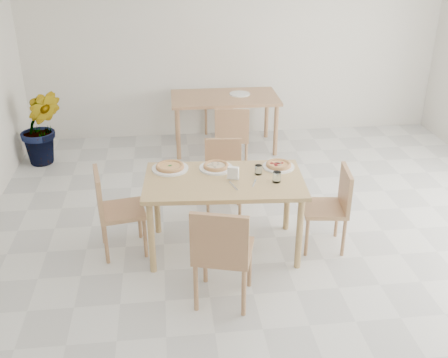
{
  "coord_description": "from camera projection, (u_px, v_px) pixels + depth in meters",
  "views": [
    {
      "loc": [
        -1.05,
        -3.99,
        2.82
      ],
      "look_at": [
        -0.54,
        0.3,
        0.75
      ],
      "focal_mm": 42.0,
      "sensor_mm": 36.0,
      "label": 1
    }
  ],
  "objects": [
    {
      "name": "main_table",
      "position": [
        224.0,
        187.0,
        4.83
      ],
      "size": [
        1.51,
        0.92,
        0.75
      ],
      "rotation": [
        0.0,
        0.0,
        -0.07
      ],
      "color": "tan",
      "rests_on": "ground"
    },
    {
      "name": "chair_south",
      "position": [
        222.0,
        250.0,
        4.13
      ],
      "size": [
        0.56,
        0.56,
        0.91
      ],
      "rotation": [
        0.0,
        0.0,
        2.86
      ],
      "color": "tan",
      "rests_on": "ground"
    },
    {
      "name": "chair_north",
      "position": [
        223.0,
        171.0,
        5.63
      ],
      "size": [
        0.43,
        0.43,
        0.8
      ],
      "rotation": [
        0.0,
        0.0,
        -0.09
      ],
      "color": "tan",
      "rests_on": "ground"
    },
    {
      "name": "chair_west",
      "position": [
        112.0,
        206.0,
        4.86
      ],
      "size": [
        0.49,
        0.49,
        0.85
      ],
      "rotation": [
        0.0,
        0.0,
        1.75
      ],
      "color": "tan",
      "rests_on": "ground"
    },
    {
      "name": "chair_east",
      "position": [
        333.0,
        203.0,
        4.96
      ],
      "size": [
        0.45,
        0.45,
        0.82
      ],
      "rotation": [
        0.0,
        0.0,
        -1.7
      ],
      "color": "tan",
      "rests_on": "ground"
    },
    {
      "name": "plate_margherita",
      "position": [
        170.0,
        168.0,
        4.98
      ],
      "size": [
        0.35,
        0.35,
        0.02
      ],
      "primitive_type": "cylinder",
      "color": "white",
      "rests_on": "main_table"
    },
    {
      "name": "plate_mushroom",
      "position": [
        216.0,
        168.0,
        4.99
      ],
      "size": [
        0.32,
        0.32,
        0.02
      ],
      "primitive_type": "cylinder",
      "color": "white",
      "rests_on": "main_table"
    },
    {
      "name": "plate_pepperoni",
      "position": [
        278.0,
        167.0,
        5.02
      ],
      "size": [
        0.3,
        0.3,
        0.02
      ],
      "primitive_type": "cylinder",
      "color": "white",
      "rests_on": "main_table"
    },
    {
      "name": "pizza_margherita",
      "position": [
        170.0,
        166.0,
        4.97
      ],
      "size": [
        0.28,
        0.28,
        0.03
      ],
      "rotation": [
        0.0,
        0.0,
        0.02
      ],
      "color": "#EEB370",
      "rests_on": "plate_margherita"
    },
    {
      "name": "pizza_mushroom",
      "position": [
        216.0,
        166.0,
        4.98
      ],
      "size": [
        0.28,
        0.28,
        0.03
      ],
      "rotation": [
        0.0,
        0.0,
        0.17
      ],
      "color": "#EEB370",
      "rests_on": "plate_mushroom"
    },
    {
      "name": "pizza_pepperoni",
      "position": [
        279.0,
        164.0,
        5.01
      ],
      "size": [
        0.29,
        0.29,
        0.03
      ],
      "rotation": [
        0.0,
        0.0,
        0.21
      ],
      "color": "#EEB370",
      "rests_on": "plate_pepperoni"
    },
    {
      "name": "tumbler_a",
      "position": [
        258.0,
        170.0,
        4.87
      ],
      "size": [
        0.07,
        0.07,
        0.09
      ],
      "primitive_type": "cylinder",
      "color": "white",
      "rests_on": "main_table"
    },
    {
      "name": "tumbler_b",
      "position": [
        277.0,
        177.0,
        4.71
      ],
      "size": [
        0.07,
        0.07,
        0.1
      ],
      "primitive_type": "cylinder",
      "color": "white",
      "rests_on": "main_table"
    },
    {
      "name": "napkin_holder",
      "position": [
        233.0,
        174.0,
        4.76
      ],
      "size": [
        0.12,
        0.09,
        0.12
      ],
      "rotation": [
        0.0,
        0.0,
        -0.37
      ],
      "color": "silver",
      "rests_on": "main_table"
    },
    {
      "name": "fork_a",
      "position": [
        254.0,
        183.0,
        4.71
      ],
      "size": [
        0.07,
        0.16,
        0.01
      ],
      "primitive_type": "cube",
      "rotation": [
        0.0,
        0.0,
        -0.35
      ],
      "color": "silver",
      "rests_on": "main_table"
    },
    {
      "name": "fork_b",
      "position": [
        233.0,
        186.0,
        4.66
      ],
      "size": [
        0.06,
        0.19,
        0.01
      ],
      "primitive_type": "cube",
      "rotation": [
        0.0,
        0.0,
        0.26
      ],
      "color": "silver",
      "rests_on": "main_table"
    },
    {
      "name": "second_table",
      "position": [
        225.0,
        102.0,
        7.19
      ],
      "size": [
        1.47,
        0.85,
        0.75
      ],
      "rotation": [
        0.0,
        0.0,
        -0.01
      ],
      "color": "tan",
      "rests_on": "ground"
    },
    {
      "name": "chair_back_s",
      "position": [
        232.0,
        134.0,
        6.57
      ],
      "size": [
        0.48,
        0.48,
        0.85
      ],
      "rotation": [
        0.0,
        0.0,
        2.99
      ],
      "color": "tan",
      "rests_on": "ground"
    },
    {
      "name": "chair_back_n",
      "position": [
        221.0,
        97.0,
        7.94
      ],
      "size": [
        0.54,
        0.54,
        0.9
      ],
      "rotation": [
        0.0,
        0.0,
        -0.26
      ],
      "color": "tan",
      "rests_on": "ground"
    },
    {
      "name": "plate_empty",
      "position": [
        240.0,
        94.0,
        7.22
      ],
      "size": [
        0.28,
        0.28,
        0.02
      ],
      "primitive_type": "cylinder",
      "color": "white",
      "rests_on": "second_table"
    },
    {
      "name": "potted_plant",
      "position": [
        41.0,
        127.0,
        6.77
      ],
      "size": [
        0.6,
        0.5,
        1.0
      ],
      "primitive_type": "imported",
      "rotation": [
        0.0,
        0.0,
        0.12
      ],
      "color": "#1D5B1B",
      "rests_on": "ground"
    }
  ]
}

